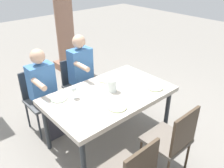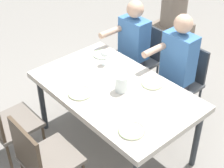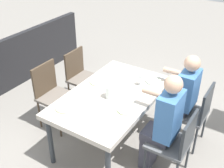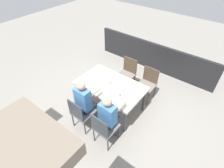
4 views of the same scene
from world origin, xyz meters
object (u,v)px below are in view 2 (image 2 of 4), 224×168
object	(u,v)px
chair_mid_south	(42,158)
chair_mid_north	(182,78)
plate_3	(132,131)
dining_table	(115,94)
diner_woman_green	(129,50)
water_pitcher	(121,84)
diner_man_white	(173,70)
wine_glass_0	(105,54)
plate_1	(80,93)
plate_2	(152,84)
chair_west_north	(141,55)
plate_0	(102,54)
chair_west_south	(6,121)

from	to	relation	value
chair_mid_south	chair_mid_north	bearing A→B (deg)	90.00
chair_mid_north	plate_3	distance (m)	1.30
dining_table	diner_woman_green	size ratio (longest dim) A/B	1.27
chair_mid_south	diner_woman_green	distance (m)	1.75
water_pitcher	diner_man_white	bearing A→B (deg)	86.16
chair_mid_north	wine_glass_0	xyz separation A→B (m)	(-0.51, -0.70, 0.36)
chair_mid_north	plate_1	bearing A→B (deg)	-102.26
chair_mid_south	plate_2	bearing A→B (deg)	86.34
plate_1	wine_glass_0	bearing A→B (deg)	115.60
chair_mid_north	diner_woman_green	distance (m)	0.70
wine_glass_0	plate_1	xyz separation A→B (m)	(0.24, -0.51, -0.11)
chair_west_north	plate_0	xyz separation A→B (m)	(-0.02, -0.60, 0.24)
chair_mid_south	diner_man_white	distance (m)	1.65
dining_table	plate_1	xyz separation A→B (m)	(-0.15, -0.30, 0.07)
chair_mid_south	plate_3	world-z (taller)	chair_mid_south
diner_man_white	plate_0	size ratio (longest dim) A/B	6.21
plate_3	water_pitcher	distance (m)	0.57
wine_glass_0	plate_3	size ratio (longest dim) A/B	0.76
dining_table	diner_woman_green	bearing A→B (deg)	127.11
plate_2	plate_3	size ratio (longest dim) A/B	0.96
chair_mid_north	water_pitcher	bearing A→B (deg)	-93.27
wine_glass_0	plate_1	size ratio (longest dim) A/B	0.73
chair_west_north	water_pitcher	world-z (taller)	water_pitcher
dining_table	chair_west_south	distance (m)	1.07
diner_man_white	wine_glass_0	xyz separation A→B (m)	(-0.50, -0.52, 0.18)
wine_glass_0	plate_3	world-z (taller)	wine_glass_0
chair_mid_south	diner_man_white	bearing A→B (deg)	90.10
diner_woman_green	water_pitcher	world-z (taller)	diner_woman_green
chair_west_north	plate_3	size ratio (longest dim) A/B	4.09
chair_west_north	chair_mid_north	world-z (taller)	chair_west_north
diner_man_white	wine_glass_0	size ratio (longest dim) A/B	7.97
plate_0	plate_2	distance (m)	0.74
plate_2	chair_west_south	bearing A→B (deg)	-120.79
chair_west_north	wine_glass_0	size ratio (longest dim) A/B	5.40
plate_0	chair_west_south	bearing A→B (deg)	-89.23
wine_glass_0	plate_2	size ratio (longest dim) A/B	0.79
wine_glass_0	water_pitcher	distance (m)	0.49
diner_man_white	plate_1	distance (m)	1.07
chair_west_south	plate_3	distance (m)	1.26
chair_west_south	diner_man_white	distance (m)	1.77
chair_west_north	plate_3	world-z (taller)	chair_west_north
diner_man_white	plate_3	world-z (taller)	diner_man_white
chair_west_north	dining_table	bearing A→B (deg)	-59.57
chair_west_south	diner_man_white	xyz separation A→B (m)	(0.65, 1.64, 0.19)
dining_table	plate_2	size ratio (longest dim) A/B	7.71
chair_mid_north	diner_woman_green	bearing A→B (deg)	-163.14
plate_2	dining_table	bearing A→B (deg)	-121.92
chair_mid_south	diner_woman_green	size ratio (longest dim) A/B	0.74
chair_mid_south	water_pitcher	xyz separation A→B (m)	(-0.05, 0.93, 0.28)
dining_table	wine_glass_0	bearing A→B (deg)	152.10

